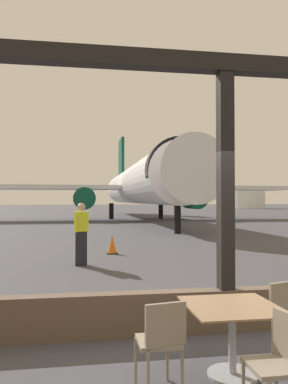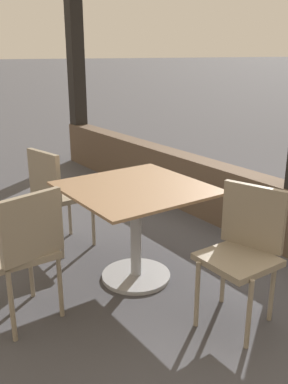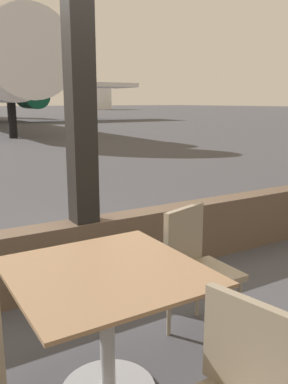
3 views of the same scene
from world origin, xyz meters
The scene contains 4 objects.
dining_table centered at (-0.44, -1.33, 0.48)m, with size 0.94×0.94×0.73m.
cafe_chair_window_left centered at (0.36, -1.06, 0.52)m, with size 0.48×0.48×0.87m.
cafe_chair_window_right centered at (-0.36, -2.18, 0.53)m, with size 0.45×0.45×0.88m.
cafe_chair_aisle_left centered at (-1.25, -1.59, 0.54)m, with size 0.45×0.45×0.88m.
Camera 2 is at (1.92, -2.91, 1.63)m, focal length 39.43 mm.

